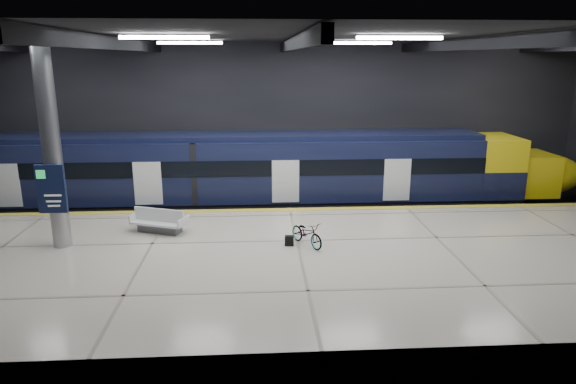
{
  "coord_description": "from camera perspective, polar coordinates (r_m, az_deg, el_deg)",
  "views": [
    {
      "loc": [
        -1.34,
        -17.88,
        7.33
      ],
      "look_at": [
        -0.16,
        1.5,
        2.2
      ],
      "focal_mm": 32.0,
      "sensor_mm": 36.0,
      "label": 1
    }
  ],
  "objects": [
    {
      "name": "train",
      "position": [
        23.96,
        -3.34,
        2.07
      ],
      "size": [
        29.4,
        2.84,
        3.79
      ],
      "color": "black",
      "rests_on": "ground"
    },
    {
      "name": "bicycle",
      "position": [
        17.48,
        2.11,
        -4.59
      ],
      "size": [
        1.34,
        1.69,
        0.86
      ],
      "primitive_type": "imported",
      "rotation": [
        0.0,
        0.0,
        0.55
      ],
      "color": "#99999E",
      "rests_on": "platform"
    },
    {
      "name": "ground",
      "position": [
        19.37,
        0.74,
        -7.44
      ],
      "size": [
        30.0,
        30.0,
        0.0
      ],
      "primitive_type": "plane",
      "color": "black",
      "rests_on": "ground"
    },
    {
      "name": "room_shell",
      "position": [
        18.01,
        0.79,
        9.67
      ],
      "size": [
        30.1,
        16.1,
        8.05
      ],
      "color": "black",
      "rests_on": "ground"
    },
    {
      "name": "bench",
      "position": [
        19.36,
        -14.09,
        -3.45
      ],
      "size": [
        2.2,
        1.5,
        0.9
      ],
      "rotation": [
        0.0,
        0.0,
        -0.36
      ],
      "color": "#595B60",
      "rests_on": "platform"
    },
    {
      "name": "info_column",
      "position": [
        18.35,
        -24.81,
        4.44
      ],
      "size": [
        0.9,
        0.78,
        6.9
      ],
      "color": "#9EA0A5",
      "rests_on": "platform"
    },
    {
      "name": "rails",
      "position": [
        24.52,
        -0.21,
        -2.4
      ],
      "size": [
        30.0,
        1.52,
        0.16
      ],
      "color": "gray",
      "rests_on": "ground"
    },
    {
      "name": "safety_strip",
      "position": [
        21.59,
        0.21,
        -1.95
      ],
      "size": [
        30.0,
        0.4,
        0.01
      ],
      "primitive_type": "cube",
      "color": "gold",
      "rests_on": "platform"
    },
    {
      "name": "pannier_bag",
      "position": [
        17.52,
        0.14,
        -5.42
      ],
      "size": [
        0.31,
        0.21,
        0.35
      ],
      "primitive_type": "cube",
      "rotation": [
        0.0,
        0.0,
        -0.09
      ],
      "color": "black",
      "rests_on": "platform"
    },
    {
      "name": "platform",
      "position": [
        16.86,
        1.38,
        -8.91
      ],
      "size": [
        30.0,
        11.0,
        1.1
      ],
      "primitive_type": "cube",
      "color": "beige",
      "rests_on": "ground"
    }
  ]
}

